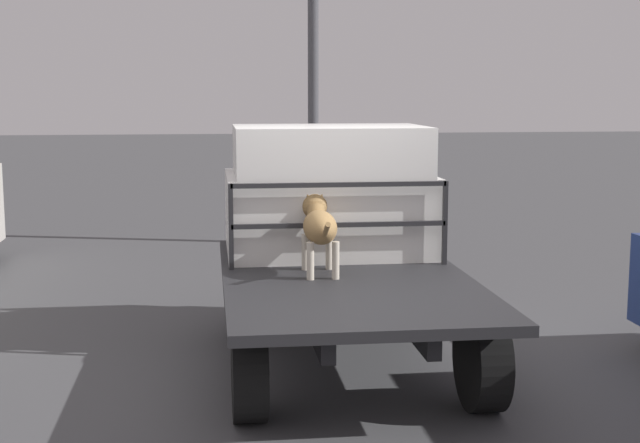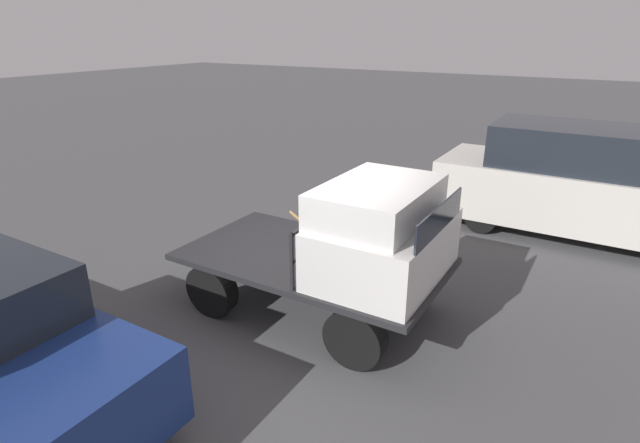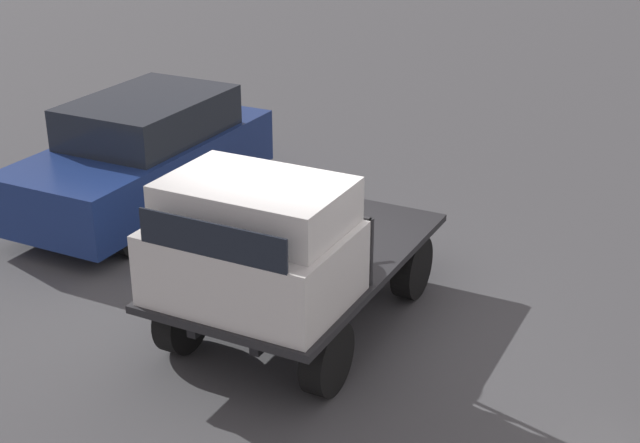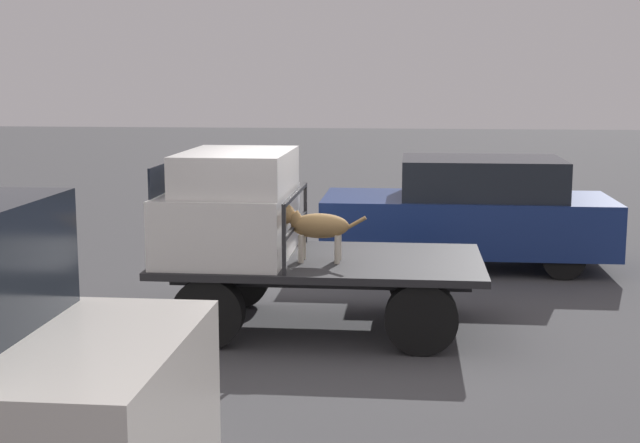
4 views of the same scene
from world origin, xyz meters
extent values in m
plane|color=#474749|center=(0.00, 0.00, 0.00)|extent=(80.00, 80.00, 0.00)
cylinder|color=black|center=(1.11, 0.85, 0.37)|extent=(0.75, 0.24, 0.75)
cylinder|color=black|center=(1.11, -0.85, 0.37)|extent=(0.75, 0.24, 0.75)
cylinder|color=black|center=(-1.11, 0.85, 0.37)|extent=(0.75, 0.24, 0.75)
cylinder|color=black|center=(-1.11, -0.85, 0.37)|extent=(0.75, 0.24, 0.75)
cube|color=black|center=(0.00, 0.35, 0.64)|extent=(3.28, 0.10, 0.18)
cube|color=black|center=(0.00, -0.35, 0.64)|extent=(3.28, 0.10, 0.18)
cube|color=#232326|center=(0.00, 0.00, 0.77)|extent=(3.57, 2.01, 0.08)
cube|color=silver|center=(1.05, 0.00, 1.18)|extent=(1.37, 1.89, 0.73)
cube|color=silver|center=(0.95, 0.00, 1.77)|extent=(1.17, 1.74, 0.45)
cube|color=black|center=(1.72, 0.00, 1.70)|extent=(0.02, 1.55, 0.34)
cube|color=#232326|center=(0.29, 0.93, 1.18)|extent=(0.04, 0.04, 0.73)
cube|color=#232326|center=(0.29, -0.93, 1.18)|extent=(0.04, 0.04, 0.73)
cube|color=#232326|center=(0.29, 0.00, 1.52)|extent=(0.04, 1.85, 0.04)
cube|color=#232326|center=(0.29, 0.00, 1.18)|extent=(0.04, 1.85, 0.04)
cylinder|color=beige|center=(0.20, 0.31, 0.96)|extent=(0.06, 0.06, 0.31)
cylinder|color=beige|center=(0.20, 0.10, 0.96)|extent=(0.06, 0.06, 0.31)
cylinder|color=beige|center=(-0.20, 0.31, 0.96)|extent=(0.06, 0.06, 0.31)
cylinder|color=beige|center=(-0.20, 0.10, 0.96)|extent=(0.06, 0.06, 0.31)
ellipsoid|color=olive|center=(0.00, 0.21, 1.20)|extent=(0.64, 0.27, 0.27)
sphere|color=beige|center=(0.17, 0.21, 1.16)|extent=(0.12, 0.12, 0.12)
cylinder|color=olive|center=(0.27, 0.21, 1.28)|extent=(0.19, 0.15, 0.19)
sphere|color=olive|center=(0.38, 0.21, 1.33)|extent=(0.22, 0.22, 0.22)
cone|color=beige|center=(0.48, 0.21, 1.31)|extent=(0.12, 0.12, 0.12)
cone|color=olive|center=(0.37, 0.27, 1.42)|extent=(0.06, 0.08, 0.10)
cone|color=olive|center=(0.37, 0.14, 1.42)|extent=(0.06, 0.08, 0.10)
cylinder|color=olive|center=(-0.37, 0.21, 1.23)|extent=(0.27, 0.04, 0.18)
cylinder|color=black|center=(-0.50, -2.79, 0.30)|extent=(0.60, 0.20, 0.60)
cylinder|color=black|center=(1.32, 5.79, 0.30)|extent=(0.60, 0.20, 0.60)
cylinder|color=black|center=(1.32, 4.10, 0.30)|extent=(0.60, 0.20, 0.60)
cube|color=beige|center=(2.96, 4.94, 0.78)|extent=(5.31, 1.97, 1.06)
cube|color=#1E232B|center=(2.70, 4.94, 1.70)|extent=(2.92, 1.77, 0.77)
camera|label=1|loc=(-7.16, 1.10, 2.33)|focal=50.00mm
camera|label=2|loc=(3.29, -5.27, 3.73)|focal=28.00mm
camera|label=3|loc=(7.67, 4.13, 5.02)|focal=50.00mm
camera|label=4|loc=(-0.97, 9.71, 2.80)|focal=50.00mm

